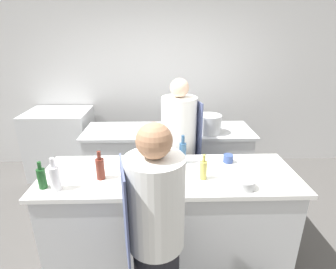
{
  "coord_description": "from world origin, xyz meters",
  "views": [
    {
      "loc": [
        -0.07,
        -2.13,
        2.09
      ],
      "look_at": [
        0.0,
        0.35,
        1.15
      ],
      "focal_mm": 28.0,
      "sensor_mm": 36.0,
      "label": 1
    }
  ],
  "objects_px": {
    "chef_at_prep_near": "(156,236)",
    "chef_at_stove": "(179,150)",
    "bottle_sauce": "(55,177)",
    "bowl_mixing_large": "(159,160)",
    "bottle_wine": "(203,169)",
    "bottle_cooking_oil": "(100,168)",
    "stockpot": "(209,124)",
    "cup": "(228,159)",
    "oven_range": "(62,143)",
    "bottle_vinegar": "(42,178)",
    "bottle_olive_oil": "(183,152)",
    "bowl_prep_small": "(245,184)"
  },
  "relations": [
    {
      "from": "bottle_sauce",
      "to": "bowl_mixing_large",
      "type": "relative_size",
      "value": 1.03
    },
    {
      "from": "bottle_wine",
      "to": "bottle_sauce",
      "type": "relative_size",
      "value": 0.81
    },
    {
      "from": "oven_range",
      "to": "stockpot",
      "type": "bearing_deg",
      "value": -16.59
    },
    {
      "from": "oven_range",
      "to": "bowl_mixing_large",
      "type": "relative_size",
      "value": 3.69
    },
    {
      "from": "chef_at_prep_near",
      "to": "chef_at_stove",
      "type": "bearing_deg",
      "value": -22.27
    },
    {
      "from": "chef_at_stove",
      "to": "bowl_prep_small",
      "type": "bearing_deg",
      "value": 14.03
    },
    {
      "from": "bottle_cooking_oil",
      "to": "stockpot",
      "type": "bearing_deg",
      "value": 44.46
    },
    {
      "from": "bottle_olive_oil",
      "to": "bottle_vinegar",
      "type": "xyz_separation_m",
      "value": [
        -1.2,
        -0.42,
        -0.02
      ]
    },
    {
      "from": "cup",
      "to": "bottle_vinegar",
      "type": "bearing_deg",
      "value": -165.54
    },
    {
      "from": "bottle_cooking_oil",
      "to": "cup",
      "type": "height_order",
      "value": "bottle_cooking_oil"
    },
    {
      "from": "bottle_wine",
      "to": "bottle_sauce",
      "type": "xyz_separation_m",
      "value": [
        -1.23,
        -0.14,
        0.02
      ]
    },
    {
      "from": "chef_at_prep_near",
      "to": "bottle_vinegar",
      "type": "xyz_separation_m",
      "value": [
        -0.94,
        0.48,
        0.19
      ]
    },
    {
      "from": "chef_at_prep_near",
      "to": "chef_at_stove",
      "type": "relative_size",
      "value": 0.97
    },
    {
      "from": "bottle_sauce",
      "to": "stockpot",
      "type": "bearing_deg",
      "value": 41.28
    },
    {
      "from": "bottle_cooking_oil",
      "to": "bowl_prep_small",
      "type": "relative_size",
      "value": 1.59
    },
    {
      "from": "cup",
      "to": "stockpot",
      "type": "height_order",
      "value": "stockpot"
    },
    {
      "from": "cup",
      "to": "oven_range",
      "type": "bearing_deg",
      "value": 146.11
    },
    {
      "from": "chef_at_stove",
      "to": "bottle_olive_oil",
      "type": "xyz_separation_m",
      "value": [
        0.0,
        -0.47,
        0.19
      ]
    },
    {
      "from": "bowl_mixing_large",
      "to": "cup",
      "type": "height_order",
      "value": "cup"
    },
    {
      "from": "stockpot",
      "to": "bowl_prep_small",
      "type": "bearing_deg",
      "value": -87.06
    },
    {
      "from": "bottle_sauce",
      "to": "bowl_mixing_large",
      "type": "bearing_deg",
      "value": 27.3
    },
    {
      "from": "cup",
      "to": "bottle_wine",
      "type": "bearing_deg",
      "value": -133.53
    },
    {
      "from": "bowl_prep_small",
      "to": "stockpot",
      "type": "distance_m",
      "value": 1.33
    },
    {
      "from": "oven_range",
      "to": "cup",
      "type": "xyz_separation_m",
      "value": [
        2.23,
        -1.5,
        0.43
      ]
    },
    {
      "from": "bottle_vinegar",
      "to": "bottle_sauce",
      "type": "bearing_deg",
      "value": -13.84
    },
    {
      "from": "bottle_vinegar",
      "to": "bowl_mixing_large",
      "type": "relative_size",
      "value": 0.86
    },
    {
      "from": "chef_at_prep_near",
      "to": "chef_at_stove",
      "type": "distance_m",
      "value": 1.4
    },
    {
      "from": "bottle_cooking_oil",
      "to": "bowl_prep_small",
      "type": "distance_m",
      "value": 1.24
    },
    {
      "from": "bottle_sauce",
      "to": "chef_at_prep_near",
      "type": "bearing_deg",
      "value": -28.57
    },
    {
      "from": "oven_range",
      "to": "bottle_olive_oil",
      "type": "relative_size",
      "value": 3.48
    },
    {
      "from": "bowl_mixing_large",
      "to": "cup",
      "type": "bearing_deg",
      "value": 1.78
    },
    {
      "from": "bottle_olive_oil",
      "to": "oven_range",
      "type": "bearing_deg",
      "value": 139.72
    },
    {
      "from": "chef_at_stove",
      "to": "bottle_vinegar",
      "type": "bearing_deg",
      "value": -66.13
    },
    {
      "from": "bowl_prep_small",
      "to": "bottle_wine",
      "type": "bearing_deg",
      "value": 153.69
    },
    {
      "from": "chef_at_stove",
      "to": "bottle_vinegar",
      "type": "relative_size",
      "value": 6.97
    },
    {
      "from": "bottle_wine",
      "to": "bowl_mixing_large",
      "type": "relative_size",
      "value": 0.84
    },
    {
      "from": "bottle_cooking_oil",
      "to": "stockpot",
      "type": "relative_size",
      "value": 0.86
    },
    {
      "from": "chef_at_prep_near",
      "to": "bottle_sauce",
      "type": "bearing_deg",
      "value": 49.52
    },
    {
      "from": "bowl_mixing_large",
      "to": "bottle_olive_oil",
      "type": "bearing_deg",
      "value": 4.05
    },
    {
      "from": "bottle_vinegar",
      "to": "bottle_cooking_oil",
      "type": "distance_m",
      "value": 0.47
    },
    {
      "from": "bottle_sauce",
      "to": "cup",
      "type": "distance_m",
      "value": 1.6
    },
    {
      "from": "bottle_vinegar",
      "to": "stockpot",
      "type": "relative_size",
      "value": 0.78
    },
    {
      "from": "bottle_wine",
      "to": "bottle_cooking_oil",
      "type": "height_order",
      "value": "bottle_cooking_oil"
    },
    {
      "from": "oven_range",
      "to": "bottle_sauce",
      "type": "xyz_separation_m",
      "value": [
        0.7,
        -1.96,
        0.5
      ]
    },
    {
      "from": "stockpot",
      "to": "bottle_vinegar",
      "type": "bearing_deg",
      "value": -141.59
    },
    {
      "from": "bottle_vinegar",
      "to": "bowl_mixing_large",
      "type": "xyz_separation_m",
      "value": [
        0.96,
        0.41,
        -0.06
      ]
    },
    {
      "from": "bowl_mixing_large",
      "to": "stockpot",
      "type": "height_order",
      "value": "stockpot"
    },
    {
      "from": "bottle_olive_oil",
      "to": "stockpot",
      "type": "height_order",
      "value": "bottle_olive_oil"
    },
    {
      "from": "bottle_wine",
      "to": "bowl_mixing_large",
      "type": "height_order",
      "value": "bottle_wine"
    },
    {
      "from": "bottle_sauce",
      "to": "cup",
      "type": "bearing_deg",
      "value": 16.59
    }
  ]
}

